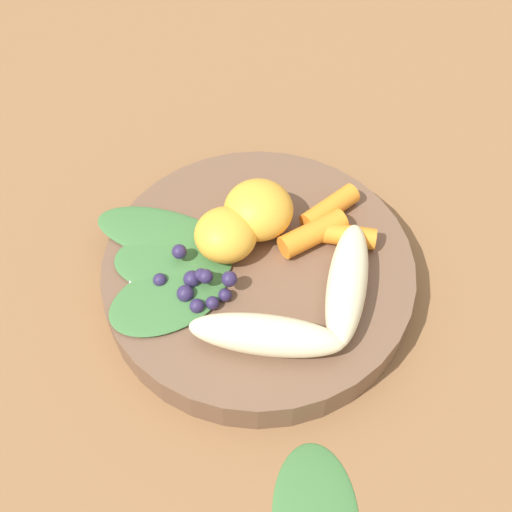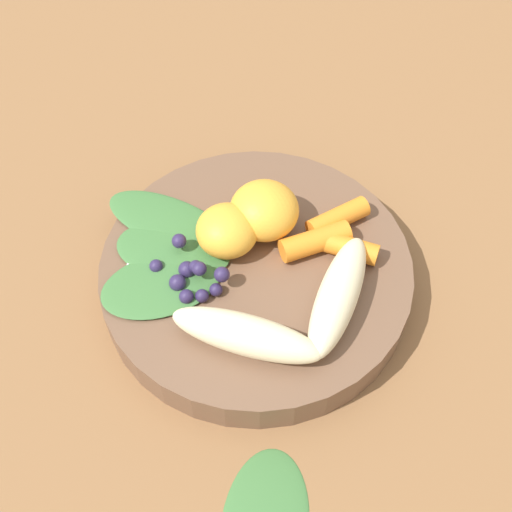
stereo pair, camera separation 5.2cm
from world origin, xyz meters
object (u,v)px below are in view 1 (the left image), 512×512
(banana_peeled_left, at_px, (345,283))
(bowl, at_px, (256,275))
(orange_segment_near, at_px, (223,235))
(banana_peeled_right, at_px, (264,335))

(banana_peeled_left, bearing_deg, bowl, 77.72)
(banana_peeled_left, height_order, orange_segment_near, orange_segment_near)
(bowl, height_order, banana_peeled_left, banana_peeled_left)
(banana_peeled_right, distance_m, orange_segment_near, 0.09)
(banana_peeled_right, xyz_separation_m, orange_segment_near, (0.09, 0.03, 0.00))
(bowl, bearing_deg, orange_segment_near, 61.15)
(banana_peeled_right, relative_size, orange_segment_near, 2.27)
(bowl, bearing_deg, banana_peeled_left, -113.09)
(banana_peeled_left, distance_m, orange_segment_near, 0.10)
(bowl, xyz_separation_m, banana_peeled_left, (-0.03, -0.07, 0.03))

